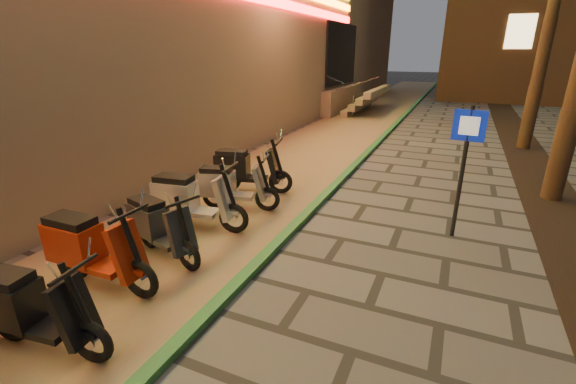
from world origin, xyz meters
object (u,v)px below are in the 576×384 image
at_px(scooter_6, 157,226).
at_px(scooter_9, 244,169).
at_px(scooter_5, 89,248).
at_px(scooter_7, 189,199).
at_px(scooter_8, 229,186).
at_px(scooter_4, 27,308).
at_px(pedestrian_sign, 465,155).

bearing_deg(scooter_6, scooter_9, 110.17).
height_order(scooter_5, scooter_9, scooter_5).
xyz_separation_m(scooter_5, scooter_9, (0.03, 4.06, -0.00)).
distance_m(scooter_5, scooter_7, 2.01).
distance_m(scooter_7, scooter_8, 1.04).
distance_m(scooter_4, scooter_5, 1.21).
bearing_deg(scooter_7, pedestrian_sign, 11.40).
relative_size(scooter_4, scooter_6, 1.03).
xyz_separation_m(scooter_4, scooter_6, (-0.17, 2.15, -0.01)).
bearing_deg(scooter_9, scooter_8, -89.85).
relative_size(scooter_5, scooter_6, 1.11).
bearing_deg(scooter_4, scooter_7, 88.43).
distance_m(pedestrian_sign, scooter_7, 4.70).
bearing_deg(scooter_9, pedestrian_sign, -20.42).
bearing_deg(scooter_9, scooter_7, -101.98).
distance_m(scooter_7, scooter_9, 2.05).
relative_size(scooter_6, scooter_7, 0.89).
distance_m(scooter_6, scooter_8, 2.02).
height_order(scooter_6, scooter_9, scooter_9).
height_order(scooter_4, scooter_5, scooter_5).
xyz_separation_m(scooter_4, scooter_5, (-0.42, 1.13, 0.04)).
relative_size(scooter_5, scooter_9, 1.00).
xyz_separation_m(scooter_7, scooter_8, (0.19, 1.02, -0.05)).
xyz_separation_m(scooter_6, scooter_7, (-0.16, 1.00, 0.06)).
relative_size(scooter_5, scooter_8, 1.09).
relative_size(scooter_6, scooter_9, 0.90).
bearing_deg(scooter_6, scooter_4, -69.62).
xyz_separation_m(scooter_5, scooter_6, (0.25, 1.01, -0.05)).
distance_m(scooter_6, scooter_7, 1.01).
bearing_deg(pedestrian_sign, scooter_7, -154.52).
distance_m(pedestrian_sign, scooter_5, 5.77).
bearing_deg(scooter_9, scooter_6, -99.68).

